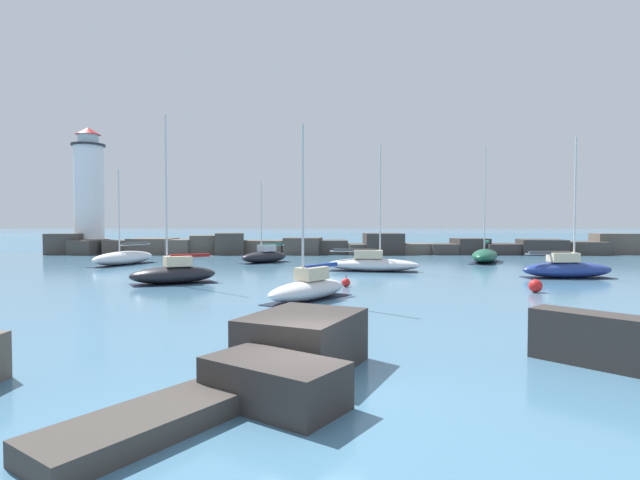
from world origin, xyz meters
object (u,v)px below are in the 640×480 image
Objects in this scene: sailboat_moored_5 at (485,255)px; mooring_buoy_orange_near at (346,282)px; sailboat_moored_3 at (567,268)px; sailboat_moored_0 at (309,288)px; sailboat_moored_2 at (174,273)px; mooring_buoy_far_side at (536,286)px; sailboat_moored_4 at (124,258)px; lighthouse at (89,198)px; sailboat_moored_7 at (265,256)px; sailboat_moored_1 at (372,263)px.

mooring_buoy_orange_near is (-14.09, -18.34, -0.42)m from sailboat_moored_5.
sailboat_moored_3 is 0.89× the size of sailboat_moored_5.
sailboat_moored_0 is at bearing -124.66° from sailboat_moored_5.
sailboat_moored_2 reaches higher than mooring_buoy_far_side.
sailboat_moored_4 is (-8.82, 13.85, -0.03)m from sailboat_moored_2.
sailboat_moored_4 is 33.82m from sailboat_moored_5.
lighthouse is at bearing 149.46° from sailboat_moored_3.
sailboat_moored_2 reaches higher than sailboat_moored_3.
lighthouse is at bearing 127.64° from sailboat_moored_0.
mooring_buoy_far_side is (12.39, 2.74, -0.24)m from sailboat_moored_0.
sailboat_moored_5 reaches higher than mooring_buoy_far_side.
sailboat_moored_7 is (23.80, -14.58, -6.25)m from lighthouse.
lighthouse is at bearing 133.66° from mooring_buoy_orange_near.
lighthouse is at bearing 123.49° from sailboat_moored_4.
lighthouse is at bearing 162.70° from sailboat_moored_5.
sailboat_moored_2 is 14.72× the size of mooring_buoy_orange_near.
mooring_buoy_far_side is (41.19, -34.61, -6.53)m from lighthouse.
sailboat_moored_4 reaches higher than mooring_buoy_orange_near.
mooring_buoy_far_side is at bearing -49.02° from sailboat_moored_7.
sailboat_moored_3 is at bearing -83.90° from sailboat_moored_5.
sailboat_moored_4 reaches higher than sailboat_moored_7.
sailboat_moored_2 is at bearing -102.89° from sailboat_moored_7.
sailboat_moored_4 is at bearing 141.97° from mooring_buoy_orange_near.
sailboat_moored_2 is at bearing -148.70° from sailboat_moored_1.
sailboat_moored_1 reaches higher than sailboat_moored_3.
mooring_buoy_orange_near is at bearing -127.53° from sailboat_moored_5.
sailboat_moored_0 is 10.87m from sailboat_moored_2.
mooring_buoy_orange_near is (19.60, -15.33, -0.38)m from sailboat_moored_4.
sailboat_moored_7 is (3.72, 16.28, -0.02)m from sailboat_moored_2.
mooring_buoy_far_side is at bearing 12.45° from sailboat_moored_0.
sailboat_moored_7 is (-22.57, 12.78, -0.02)m from sailboat_moored_3.
sailboat_moored_1 reaches higher than mooring_buoy_far_side.
sailboat_moored_0 is at bearing -150.41° from sailboat_moored_3.
sailboat_moored_2 is at bearing -145.86° from sailboat_moored_5.
sailboat_moored_2 is 16.42m from sailboat_moored_4.
sailboat_moored_7 is 19.11m from mooring_buoy_orange_near.
sailboat_moored_4 is (-22.06, 5.80, 0.02)m from sailboat_moored_1.
sailboat_moored_0 is 0.89× the size of sailboat_moored_3.
sailboat_moored_4 is (11.26, -17.01, -6.25)m from lighthouse.
sailboat_moored_5 is at bearing 1.58° from sailboat_moored_7.
sailboat_moored_4 is 1.12× the size of sailboat_moored_7.
sailboat_moored_0 is 0.82× the size of sailboat_moored_2.
sailboat_moored_3 is (46.37, -27.36, -6.22)m from lighthouse.
sailboat_moored_0 is at bearing -49.21° from sailboat_moored_4.
mooring_buoy_orange_near is (2.06, 5.01, -0.35)m from sailboat_moored_0.
mooring_buoy_far_side is at bearing -10.05° from sailboat_moored_2.
sailboat_moored_3 reaches higher than mooring_buoy_far_side.
sailboat_moored_2 is 1.23× the size of sailboat_moored_4.
sailboat_moored_5 is at bearing 34.14° from sailboat_moored_2.
sailboat_moored_3 is at bearing -29.52° from sailboat_moored_7.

